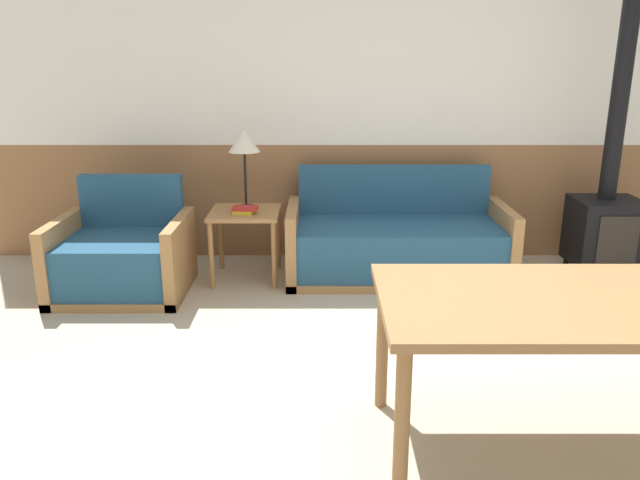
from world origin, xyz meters
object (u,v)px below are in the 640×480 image
at_px(side_table, 243,222).
at_px(table_lamp, 242,144).
at_px(armchair, 121,259).
at_px(dining_table, 587,313).
at_px(couch, 394,244).
at_px(wood_stove, 606,199).

bearing_deg(side_table, table_lamp, 89.42).
relative_size(armchair, side_table, 1.71).
bearing_deg(dining_table, armchair, 142.84).
bearing_deg(couch, table_lamp, 178.58).
height_order(side_table, dining_table, dining_table).
xyz_separation_m(side_table, dining_table, (1.71, -2.26, 0.21)).
xyz_separation_m(table_lamp, wood_stove, (2.83, -0.02, -0.43)).
height_order(couch, armchair, couch).
distance_m(couch, dining_table, 2.41).
bearing_deg(table_lamp, wood_stove, -0.30).
distance_m(dining_table, wood_stove, 2.59).
bearing_deg(armchair, couch, -0.39).
height_order(armchair, dining_table, armchair).
relative_size(side_table, dining_table, 0.31).
bearing_deg(couch, side_table, -176.95).
xyz_separation_m(dining_table, wood_stove, (1.12, 2.34, -0.04)).
relative_size(armchair, table_lamp, 1.55).
relative_size(table_lamp, dining_table, 0.34).
height_order(table_lamp, wood_stove, wood_stove).
bearing_deg(armchair, dining_table, -47.31).
bearing_deg(armchair, wood_stove, -4.46).
height_order(armchair, table_lamp, table_lamp).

